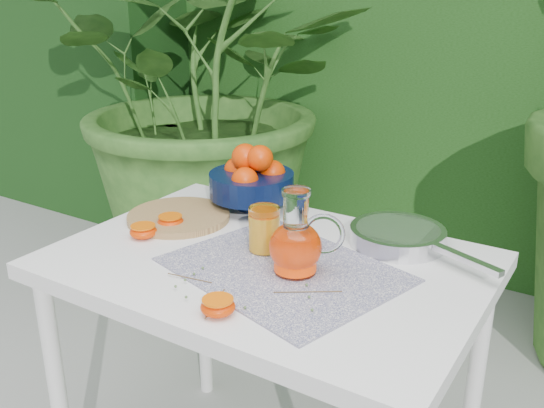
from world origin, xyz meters
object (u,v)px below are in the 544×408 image
Objects in this scene: white_table at (268,288)px; saute_pan at (399,236)px; fruit_bowl at (252,179)px; juice_pitcher at (297,244)px; cutting_board at (179,217)px.

white_table is 0.35m from saute_pan.
juice_pitcher is (0.32, -0.30, -0.02)m from fruit_bowl.
saute_pan reaches higher than white_table.
cutting_board is at bearing -164.13° from saute_pan.
juice_pitcher is at bearing -116.36° from saute_pan.
cutting_board is (-0.34, 0.08, 0.09)m from white_table.
cutting_board is 1.43× the size of juice_pitcher.
fruit_bowl is 0.46m from saute_pan.
juice_pitcher is (0.44, -0.11, 0.06)m from cutting_board.
white_table is 2.31× the size of saute_pan.
juice_pitcher is 0.45× the size of saute_pan.
white_table is 0.19m from juice_pitcher.
fruit_bowl reaches higher than cutting_board.
white_table is at bearing 160.23° from juice_pitcher.
cutting_board is at bearing 167.47° from white_table.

